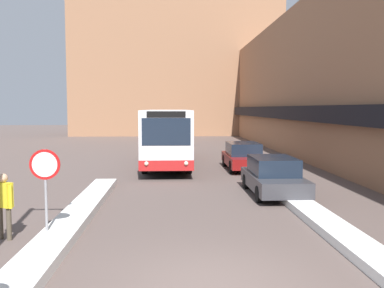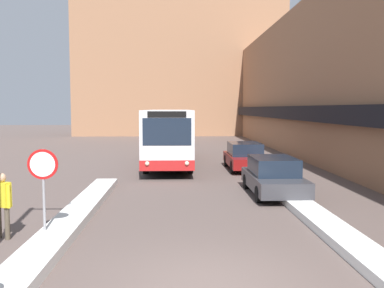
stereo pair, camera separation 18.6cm
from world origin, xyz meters
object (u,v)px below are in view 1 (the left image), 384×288
Objects in this scene: parked_car_middle at (243,156)px; pedestrian at (4,200)px; parked_car_front at (273,176)px; stop_sign at (45,175)px; city_bus at (167,134)px.

parked_car_middle is 2.64× the size of pedestrian.
parked_car_front is 2.53× the size of pedestrian.
stop_sign is (-7.10, -12.38, 0.95)m from parked_car_middle.
city_bus is 15.42m from pedestrian.
parked_car_middle reaches higher than parked_car_front.
city_bus is at bearing 79.01° from stop_sign.
parked_car_middle is at bearing 60.16° from stop_sign.
stop_sign reaches higher than parked_car_middle.
pedestrian is at bearing -146.99° from parked_car_front.
parked_car_front is 9.05m from stop_sign.
parked_car_front is 1.85× the size of stop_sign.
stop_sign is (-2.92, -15.05, -0.08)m from city_bus.
stop_sign is at bearing -142.12° from parked_car_front.
parked_car_middle is at bearing 90.00° from parked_car_front.
parked_car_middle is at bearing -32.63° from city_bus.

